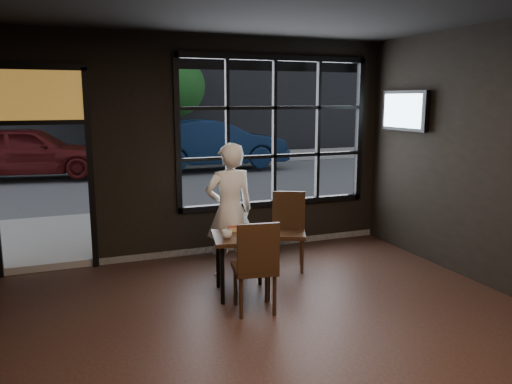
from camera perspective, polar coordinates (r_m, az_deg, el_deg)
name	(u,v)px	position (r m, az deg, el deg)	size (l,w,h in m)	color
floor	(304,371)	(4.59, 5.54, -19.65)	(6.00, 7.00, 0.02)	black
window_frame	(274,132)	(7.66, 2.11, 6.85)	(3.06, 0.12, 2.28)	black
stained_transom	(36,95)	(7.04, -23.84, 10.13)	(1.20, 0.06, 0.70)	orange
street_asphalt	(101,144)	(27.69, -17.32, 5.28)	(60.00, 41.00, 0.04)	#545456
cafe_table	(242,265)	(5.97, -1.59, -8.29)	(0.67, 0.67, 0.73)	black
chair_near	(254,265)	(5.47, -0.18, -8.38)	(0.45, 0.45, 1.04)	black
chair_window	(289,232)	(6.80, 3.74, -4.56)	(0.45, 0.45, 1.04)	black
man	(230,211)	(6.45, -3.03, -2.13)	(0.64, 0.42, 1.76)	silver
hotdog	(236,229)	(6.03, -2.26, -4.24)	(0.20, 0.08, 0.06)	tan
cup	(227,234)	(5.73, -3.37, -4.84)	(0.12, 0.12, 0.10)	silver
tv	(405,111)	(7.78, 16.64, 8.90)	(0.11, 1.00, 0.59)	black
navy_car	(213,144)	(16.26, -4.89, 5.51)	(1.65, 4.72, 1.55)	#091933
maroon_car	(29,151)	(15.72, -24.49, 4.27)	(1.73, 4.30, 1.46)	#4E0E10
tree_left	(85,84)	(18.66, -19.00, 11.57)	(2.34, 2.34, 3.99)	#332114
tree_right	(174,86)	(19.38, -9.32, 11.83)	(2.31, 2.31, 3.94)	#332114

